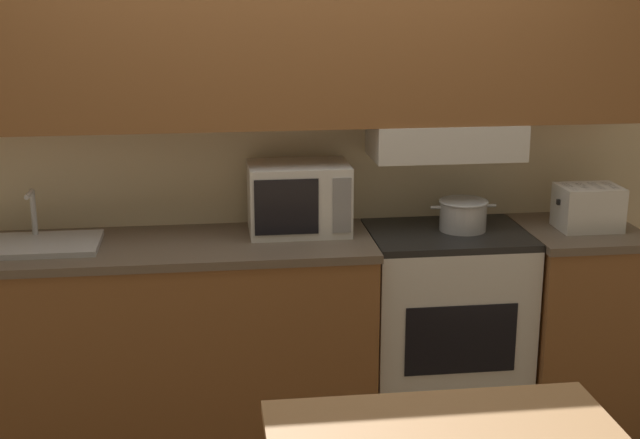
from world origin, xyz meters
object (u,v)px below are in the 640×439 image
Objects in this scene: sink_basin at (30,244)px; toaster at (588,207)px; cooking_pot at (463,214)px; microwave at (299,198)px; stove_range at (444,327)px.

toaster is at bearing -0.41° from sink_basin.
cooking_pot is at bearing 1.05° from sink_basin.
microwave is at bearing 175.01° from cooking_pot.
stove_range is 1.61× the size of sink_basin.
microwave is 0.77× the size of sink_basin.
sink_basin is (-2.44, 0.02, -0.08)m from toaster.
sink_basin is (-1.81, -0.02, 0.48)m from stove_range.
microwave reaches higher than cooking_pot.
cooking_pot is 0.57m from toaster.
cooking_pot is 0.74m from microwave.
microwave is at bearing 173.13° from stove_range.
cooking_pot is 0.68× the size of microwave.
sink_basin reaches higher than cooking_pot.
sink_basin reaches higher than stove_range.
microwave is 1.30m from toaster.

